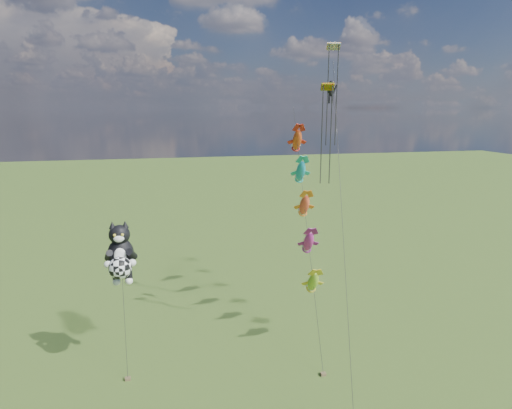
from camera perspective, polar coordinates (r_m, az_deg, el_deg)
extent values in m
cube|color=brown|center=(35.04, -16.72, -21.35)|extent=(0.40, 0.30, 0.22)
cylinder|color=black|center=(34.44, -17.08, -15.25)|extent=(0.19, 2.75, 6.93)
ellipsoid|color=black|center=(34.02, -17.54, -6.61)|extent=(2.09, 1.75, 2.92)
ellipsoid|color=black|center=(33.41, -17.75, -3.85)|extent=(1.62, 1.48, 1.48)
cone|color=black|center=(33.26, -18.63, -2.60)|extent=(0.54, 0.54, 0.55)
cone|color=black|center=(33.16, -17.06, -2.53)|extent=(0.54, 0.54, 0.55)
ellipsoid|color=white|center=(32.88, -17.83, -4.36)|extent=(0.79, 0.42, 0.53)
ellipsoid|color=white|center=(33.28, -17.67, -6.54)|extent=(0.93, 0.39, 1.21)
sphere|color=gold|center=(32.77, -18.35, -3.91)|extent=(0.22, 0.22, 0.22)
sphere|color=gold|center=(32.71, -17.39, -3.87)|extent=(0.22, 0.22, 0.22)
sphere|color=white|center=(33.29, -19.15, -7.57)|extent=(0.55, 0.55, 0.55)
sphere|color=white|center=(33.12, -16.15, -7.46)|extent=(0.55, 0.55, 0.55)
sphere|color=white|center=(34.62, -18.10, -9.78)|extent=(0.58, 0.58, 0.58)
sphere|color=white|center=(34.53, -16.58, -9.73)|extent=(0.58, 0.58, 0.58)
sphere|color=white|center=(33.01, -17.67, -8.05)|extent=(1.68, 1.68, 1.68)
cube|color=brown|center=(34.59, 8.96, -21.43)|extent=(0.40, 0.30, 0.22)
cylinder|color=black|center=(37.63, 6.70, -2.13)|extent=(2.20, 15.69, 19.41)
ellipsoid|color=green|center=(35.78, 7.61, -10.18)|extent=(1.15, 2.35, 2.50)
ellipsoid|color=#D83394|center=(36.87, 7.02, -4.96)|extent=(1.15, 2.35, 2.50)
ellipsoid|color=red|center=(38.25, 6.47, -0.08)|extent=(1.15, 2.35, 2.50)
ellipsoid|color=#197ABF|center=(39.90, 5.97, 4.43)|extent=(1.15, 2.35, 2.50)
ellipsoid|color=orange|center=(41.77, 5.51, 8.56)|extent=(1.15, 2.35, 2.50)
cylinder|color=black|center=(30.44, 11.44, -2.26)|extent=(4.47, 16.51, 23.12)
cube|color=#1A960C|center=(34.78, 9.52, 15.23)|extent=(1.14, 0.88, 0.59)
cylinder|color=black|center=(34.68, 8.73, 8.82)|extent=(0.08, 0.08, 7.79)
cylinder|color=black|center=(34.95, 9.83, 8.81)|extent=(0.08, 0.08, 7.79)
cube|color=#357AD8|center=(38.21, 10.31, 20.05)|extent=(1.23, 0.93, 0.61)
cylinder|color=black|center=(37.74, 9.49, 13.80)|extent=(0.08, 0.08, 8.36)
cylinder|color=black|center=(38.04, 10.61, 13.75)|extent=(0.08, 0.08, 8.36)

